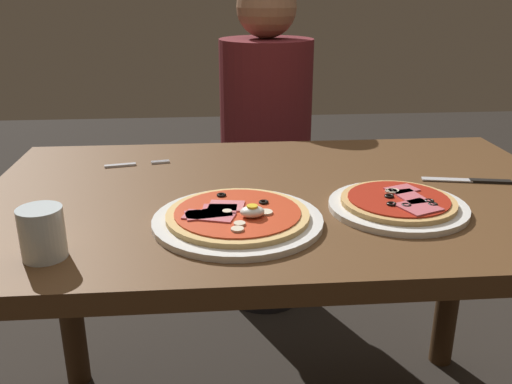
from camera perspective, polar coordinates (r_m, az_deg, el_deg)
The scene contains 7 objects.
dining_table at distance 1.23m, azimuth 2.53°, elevation -4.73°, with size 1.27×0.80×0.73m.
pizza_foreground at distance 1.02m, azimuth -1.92°, elevation -2.68°, with size 0.32×0.32×0.05m.
pizza_across_left at distance 1.12m, azimuth 14.44°, elevation -1.22°, with size 0.27×0.27×0.03m.
water_glass_near at distance 0.95m, azimuth -21.11°, elevation -4.28°, with size 0.07×0.07×0.09m.
fork at distance 1.39m, azimuth -12.64°, elevation 2.80°, with size 0.16×0.05×0.00m.
knife at distance 1.33m, azimuth 21.42°, elevation 1.11°, with size 0.19×0.06×0.01m.
diner_person at distance 2.00m, azimuth 0.99°, elevation 3.45°, with size 0.32×0.32×1.18m.
Camera 1 is at (-0.15, -1.11, 1.14)m, focal length 38.84 mm.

